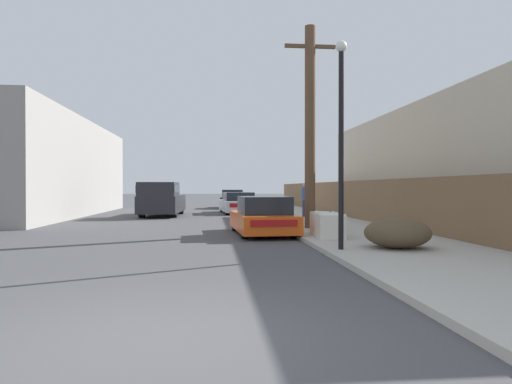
% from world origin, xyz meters
% --- Properties ---
extents(ground_plane, '(220.00, 220.00, 0.00)m').
position_xyz_m(ground_plane, '(0.00, 0.00, 0.00)').
color(ground_plane, '#444447').
extents(sidewalk_curb, '(4.20, 63.00, 0.12)m').
position_xyz_m(sidewalk_curb, '(5.30, 23.50, 0.06)').
color(sidewalk_curb, '#ADA89E').
rests_on(sidewalk_curb, ground).
extents(discarded_fridge, '(0.81, 1.75, 0.71)m').
position_xyz_m(discarded_fridge, '(3.97, 8.34, 0.46)').
color(discarded_fridge, silver).
rests_on(discarded_fridge, sidewalk_curb).
extents(parked_sports_car_red, '(1.97, 4.16, 1.25)m').
position_xyz_m(parked_sports_car_red, '(2.30, 10.21, 0.57)').
color(parked_sports_car_red, '#E05114').
rests_on(parked_sports_car_red, ground).
extents(car_parked_mid, '(2.19, 4.79, 1.26)m').
position_xyz_m(car_parked_mid, '(2.21, 22.81, 0.59)').
color(car_parked_mid, silver).
rests_on(car_parked_mid, ground).
extents(car_parked_far, '(2.08, 4.71, 1.38)m').
position_xyz_m(car_parked_far, '(2.26, 29.79, 0.65)').
color(car_parked_far, black).
rests_on(car_parked_far, ground).
extents(pickup_truck, '(2.17, 5.42, 1.81)m').
position_xyz_m(pickup_truck, '(-2.03, 20.21, 0.91)').
color(pickup_truck, '#232328').
rests_on(pickup_truck, ground).
extents(utility_pole, '(1.80, 0.37, 7.08)m').
position_xyz_m(utility_pole, '(4.08, 11.15, 3.73)').
color(utility_pole, brown).
rests_on(utility_pole, sidewalk_curb).
extents(street_lamp, '(0.26, 0.26, 4.78)m').
position_xyz_m(street_lamp, '(3.59, 5.60, 2.89)').
color(street_lamp, black).
rests_on(street_lamp, sidewalk_curb).
extents(brush_pile, '(1.56, 1.47, 0.70)m').
position_xyz_m(brush_pile, '(4.98, 5.71, 0.47)').
color(brush_pile, brown).
rests_on(brush_pile, sidewalk_curb).
extents(wooden_fence, '(0.08, 35.39, 1.73)m').
position_xyz_m(wooden_fence, '(7.25, 18.71, 0.99)').
color(wooden_fence, brown).
rests_on(wooden_fence, sidewalk_curb).
extents(building_left_block, '(7.00, 18.06, 5.23)m').
position_xyz_m(building_left_block, '(-9.54, 21.59, 2.61)').
color(building_left_block, gray).
rests_on(building_left_block, ground).
extents(building_right_house, '(6.00, 20.06, 4.76)m').
position_xyz_m(building_right_house, '(11.22, 12.15, 2.38)').
color(building_right_house, beige).
rests_on(building_right_house, ground).
extents(pedestrian, '(0.34, 0.34, 1.67)m').
position_xyz_m(pedestrian, '(5.20, 17.32, 0.97)').
color(pedestrian, '#282D42').
rests_on(pedestrian, sidewalk_curb).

